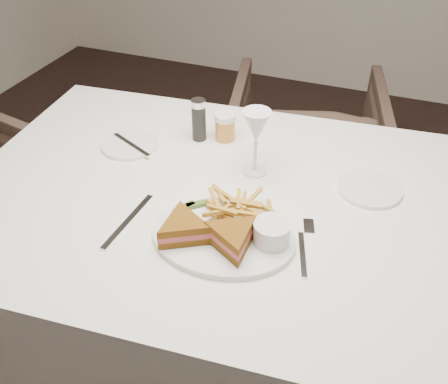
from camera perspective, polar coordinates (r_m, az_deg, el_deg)
name	(u,v)px	position (r m, az deg, el deg)	size (l,w,h in m)	color
table	(230,298)	(1.48, 0.70, -11.98)	(1.36, 0.91, 0.75)	white
chair_far	(305,142)	(2.25, 9.19, 5.69)	(0.64, 0.60, 0.66)	#49372D
table_setting	(231,199)	(1.15, 0.81, -0.80)	(0.82, 0.57, 0.18)	white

